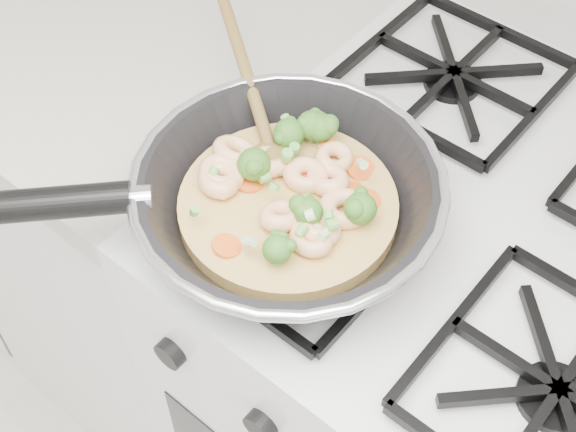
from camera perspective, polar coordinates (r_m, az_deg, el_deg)
The scene contains 3 objects.
stove at distance 1.26m, azimuth 10.40°, elevation -12.75°, with size 0.60×0.60×0.92m.
counter_left at distance 1.59m, azimuth -14.35°, elevation 4.13°, with size 1.00×0.60×0.90m.
skillet at distance 0.81m, azimuth -0.36°, elevation 1.44°, with size 0.43×0.44×0.10m.
Camera 1 is at (0.17, 1.14, 1.58)m, focal length 50.38 mm.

